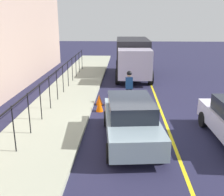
{
  "coord_description": "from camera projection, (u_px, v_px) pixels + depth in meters",
  "views": [
    {
      "loc": [
        -10.59,
        0.24,
        4.47
      ],
      "look_at": [
        0.79,
        0.76,
        1.0
      ],
      "focal_mm": 43.33,
      "sensor_mm": 36.0,
      "label": 1
    }
  ],
  "objects": [
    {
      "name": "ground_plane",
      "position": [
        129.0,
        126.0,
        11.41
      ],
      "size": [
        80.0,
        80.0,
        0.0
      ],
      "primitive_type": "plane",
      "color": "#22213C"
    },
    {
      "name": "lane_line_centre",
      "position": [
        167.0,
        127.0,
        11.34
      ],
      "size": [
        36.0,
        0.12,
        0.01
      ],
      "primitive_type": "cube",
      "color": "yellow",
      "rests_on": "ground"
    },
    {
      "name": "sidewalk",
      "position": [
        49.0,
        123.0,
        11.54
      ],
      "size": [
        40.0,
        3.2,
        0.15
      ],
      "primitive_type": "cube",
      "color": "#A1A58F",
      "rests_on": "ground"
    },
    {
      "name": "iron_fence",
      "position": [
        45.0,
        89.0,
        12.16
      ],
      "size": [
        21.94,
        0.04,
        1.6
      ],
      "color": "black",
      "rests_on": "sidewalk"
    },
    {
      "name": "cyclist_lead",
      "position": [
        129.0,
        89.0,
        13.79
      ],
      "size": [
        1.71,
        0.38,
        1.83
      ],
      "rotation": [
        0.0,
        0.0,
        0.06
      ],
      "color": "black",
      "rests_on": "ground"
    },
    {
      "name": "parked_sedan_rear",
      "position": [
        131.0,
        120.0,
        9.89
      ],
      "size": [
        4.55,
        2.26,
        1.58
      ],
      "rotation": [
        0.0,
        0.0,
        3.24
      ],
      "color": "#8297A1",
      "rests_on": "ground"
    },
    {
      "name": "box_truck_background",
      "position": [
        133.0,
        56.0,
        20.35
      ],
      "size": [
        6.76,
        2.65,
        2.78
      ],
      "rotation": [
        0.0,
        0.0,
        3.16
      ],
      "color": "black",
      "rests_on": "ground"
    },
    {
      "name": "traffic_cone_near",
      "position": [
        99.0,
        100.0,
        14.13
      ],
      "size": [
        0.36,
        0.36,
        0.55
      ],
      "primitive_type": "cone",
      "color": "#F95E0B",
      "rests_on": "ground"
    },
    {
      "name": "traffic_cone_far",
      "position": [
        99.0,
        105.0,
        13.12
      ],
      "size": [
        0.36,
        0.36,
        0.64
      ],
      "primitive_type": "cone",
      "color": "#FC5B01",
      "rests_on": "ground"
    }
  ]
}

